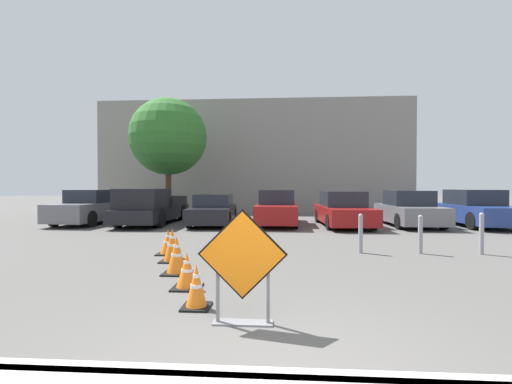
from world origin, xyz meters
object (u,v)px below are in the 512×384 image
at_px(parked_car_nearest, 92,208).
at_px(pickup_truck, 150,208).
at_px(parked_car_third, 277,209).
at_px(traffic_cone_fourth, 172,245).
at_px(road_closed_sign, 242,263).
at_px(traffic_cone_fifth, 168,242).
at_px(traffic_cone_second, 187,271).
at_px(bollard_third, 481,232).
at_px(parked_car_second, 214,210).
at_px(parked_car_sixth, 474,209).
at_px(bollard_second, 420,233).
at_px(traffic_cone_third, 177,255).
at_px(bollard_nearest, 361,232).
at_px(parked_car_fourth, 343,210).
at_px(traffic_cone_nearest, 196,287).
at_px(parked_car_fifth, 409,210).

bearing_deg(parked_car_nearest, pickup_truck, 177.84).
bearing_deg(parked_car_third, traffic_cone_fourth, 74.36).
bearing_deg(road_closed_sign, parked_car_third, 88.03).
distance_m(traffic_cone_fourth, traffic_cone_fifth, 0.89).
relative_size(traffic_cone_fourth, pickup_truck, 0.14).
bearing_deg(traffic_cone_second, bollard_third, 26.38).
height_order(parked_car_second, parked_car_sixth, parked_car_sixth).
bearing_deg(bollard_second, traffic_cone_third, -157.21).
bearing_deg(bollard_nearest, bollard_second, 0.00).
xyz_separation_m(road_closed_sign, traffic_cone_third, (-1.55, 2.39, -0.41)).
xyz_separation_m(parked_car_second, bollard_second, (6.53, -6.35, -0.11)).
height_order(parked_car_nearest, parked_car_fourth, parked_car_nearest).
bearing_deg(parked_car_sixth, traffic_cone_fourth, 36.52).
distance_m(traffic_cone_third, traffic_cone_fifth, 2.03).
xyz_separation_m(pickup_truck, parked_car_sixth, (14.30, 0.37, -0.01)).
bearing_deg(pickup_truck, traffic_cone_nearest, 113.28).
xyz_separation_m(traffic_cone_nearest, traffic_cone_fourth, (-1.26, 2.89, 0.07)).
relative_size(traffic_cone_fifth, parked_car_third, 0.13).
distance_m(parked_car_fifth, parked_car_sixth, 2.87).
height_order(traffic_cone_nearest, parked_car_second, parked_car_second).
bearing_deg(road_closed_sign, pickup_truck, 116.09).
distance_m(traffic_cone_third, bollard_second, 6.08).
bearing_deg(traffic_cone_fourth, pickup_truck, 114.29).
height_order(parked_car_nearest, bollard_nearest, parked_car_nearest).
xyz_separation_m(pickup_truck, parked_car_third, (5.72, 0.28, -0.02)).
xyz_separation_m(traffic_cone_nearest, traffic_cone_third, (-0.84, 1.84, 0.06)).
height_order(traffic_cone_nearest, traffic_cone_fourth, traffic_cone_fourth).
bearing_deg(traffic_cone_nearest, bollard_nearest, 52.02).
distance_m(traffic_cone_fifth, bollard_second, 6.42).
bearing_deg(parked_car_sixth, traffic_cone_fifth, 32.76).
xyz_separation_m(traffic_cone_third, parked_car_third, (1.93, 8.78, 0.36)).
xyz_separation_m(parked_car_second, parked_car_fifth, (8.58, -0.08, 0.06)).
relative_size(road_closed_sign, parked_car_second, 0.31).
xyz_separation_m(parked_car_nearest, bollard_third, (13.75, -6.40, -0.17)).
xyz_separation_m(traffic_cone_third, bollard_nearest, (4.11, 2.36, 0.17)).
relative_size(parked_car_nearest, parked_car_third, 0.99).
distance_m(parked_car_nearest, pickup_truck, 2.88).
bearing_deg(parked_car_third, bollard_third, 130.15).
bearing_deg(parked_car_fourth, parked_car_fifth, -179.03).
xyz_separation_m(parked_car_third, bollard_second, (3.67, -6.43, -0.20)).
bearing_deg(traffic_cone_third, traffic_cone_fifth, 112.85).
bearing_deg(parked_car_nearest, traffic_cone_nearest, 128.14).
distance_m(traffic_cone_second, bollard_second, 6.12).
bearing_deg(bollard_nearest, road_closed_sign, -118.32).
height_order(traffic_cone_third, parked_car_nearest, parked_car_nearest).
relative_size(bollard_nearest, bollard_third, 0.96).
bearing_deg(bollard_third, parked_car_nearest, 155.06).
relative_size(traffic_cone_second, parked_car_sixth, 0.13).
relative_size(parked_car_nearest, bollard_third, 4.34).
relative_size(traffic_cone_third, parked_car_third, 0.16).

